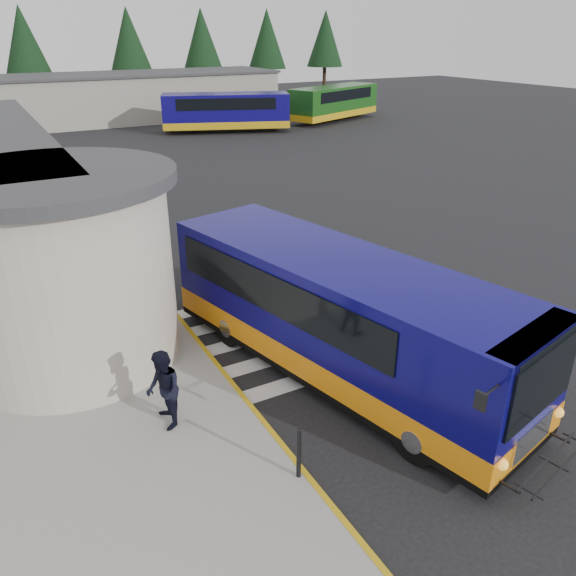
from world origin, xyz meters
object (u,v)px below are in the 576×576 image
pedestrian_b (163,390)px  far_bus_b (334,101)px  bollard (299,453)px  pedestrian_a (116,356)px  far_bus_a (226,111)px  transit_bus (340,320)px

pedestrian_b → far_bus_b: bearing=146.4°
bollard → far_bus_b: bearing=55.9°
pedestrian_a → far_bus_a: far_bus_a is taller
pedestrian_a → far_bus_b: far_bus_b is taller
transit_bus → far_bus_a: size_ratio=1.04×
pedestrian_a → far_bus_a: 37.16m
far_bus_b → far_bus_a: bearing=74.0°
pedestrian_a → far_bus_a: (17.04, 33.01, 0.70)m
pedestrian_b → far_bus_b: size_ratio=0.17×
bollard → far_bus_a: bearing=68.5°
transit_bus → far_bus_a: far_bus_a is taller
pedestrian_b → bollard: bearing=36.5°
pedestrian_a → far_bus_a: bearing=-46.7°
transit_bus → pedestrian_a: size_ratio=6.31×
far_bus_a → bollard: bearing=179.0°
transit_bus → pedestrian_b: bearing=168.9°
transit_bus → far_bus_a: (11.98, 34.72, 0.28)m
pedestrian_a → bollard: size_ratio=1.59×
pedestrian_b → far_bus_a: 38.57m
pedestrian_a → far_bus_b: bearing=-59.2°
pedestrian_b → far_bus_b: (27.84, 35.86, 0.68)m
transit_bus → bollard: size_ratio=10.02×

